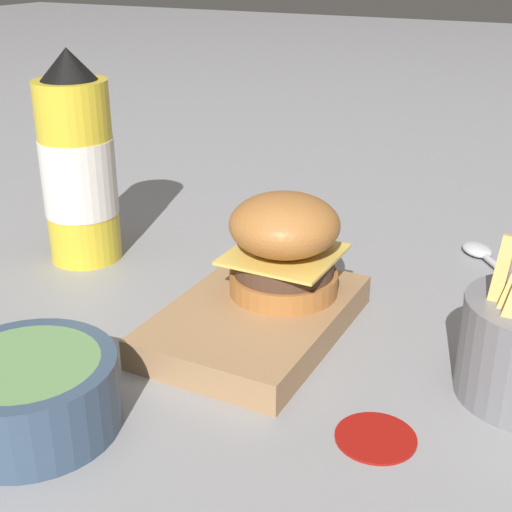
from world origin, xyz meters
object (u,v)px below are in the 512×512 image
serving_board (256,320)px  burger (284,244)px  side_bowl (30,393)px  ketchup_bottle (78,168)px  spoon (484,255)px

serving_board → burger: (-0.04, 0.01, 0.06)m
side_bowl → serving_board: bearing=157.2°
burger → ketchup_bottle: size_ratio=0.44×
ketchup_bottle → side_bowl: (0.27, 0.17, -0.08)m
serving_board → spoon: 0.31m
side_bowl → spoon: side_bowl is taller
burger → side_bowl: burger is taller
ketchup_bottle → side_bowl: size_ratio=1.80×
serving_board → side_bowl: bearing=-22.8°
side_bowl → spoon: 0.53m
burger → ketchup_bottle: bearing=-96.3°
burger → side_bowl: size_ratio=0.78×
serving_board → spoon: serving_board is taller
side_bowl → spoon: size_ratio=1.00×
burger → spoon: (-0.23, 0.15, -0.07)m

